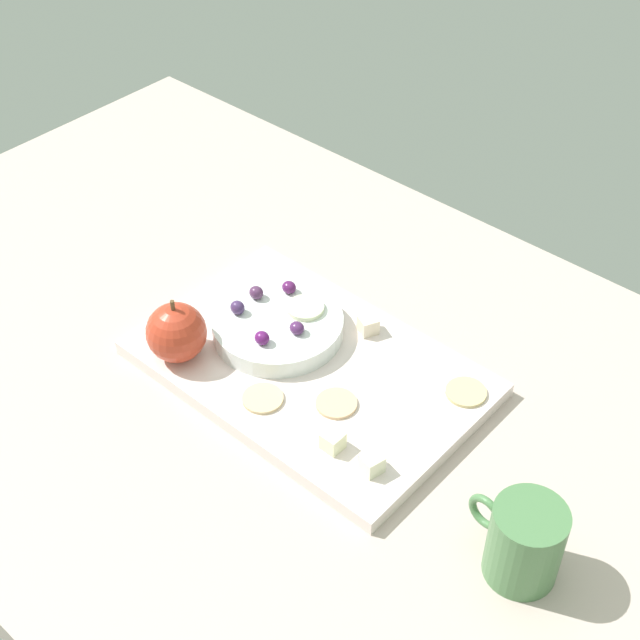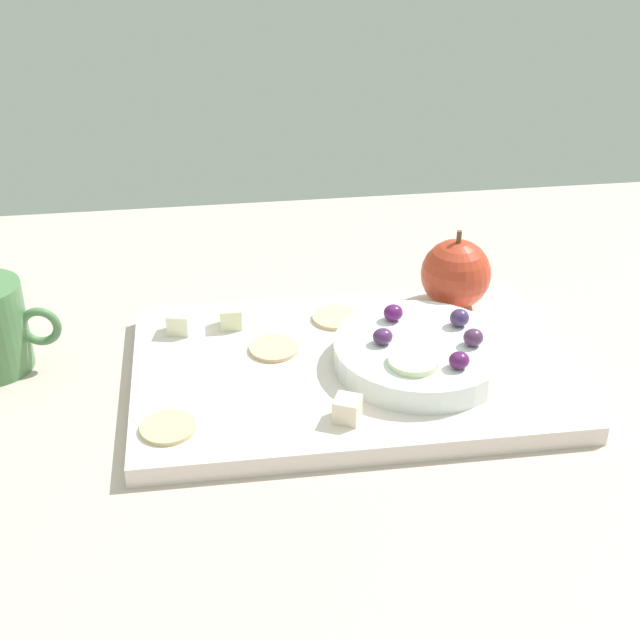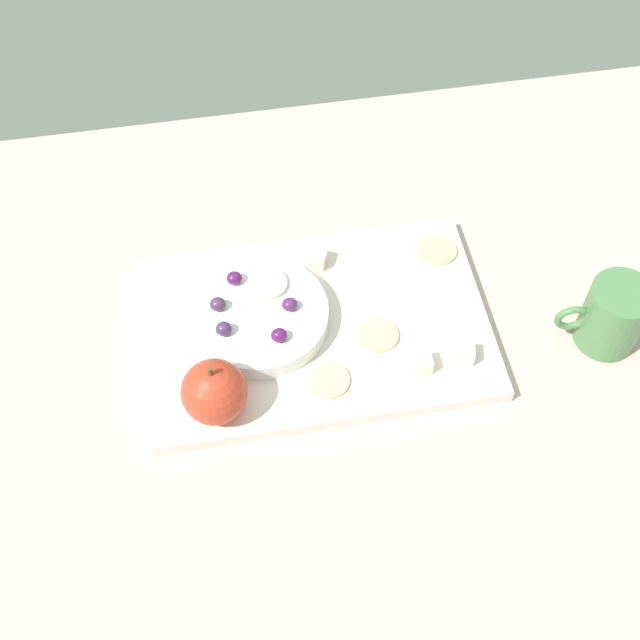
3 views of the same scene
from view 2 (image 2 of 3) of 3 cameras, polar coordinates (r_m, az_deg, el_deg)
table at (r=86.16cm, az=1.59°, el=-4.26°), size 139.00×82.29×4.44cm
platter at (r=82.91cm, az=1.99°, el=-3.20°), size 39.57×25.76×1.82cm
serving_dish at (r=81.83cm, az=6.43°, el=-2.15°), size 15.84×15.84×2.36cm
apple_whole at (r=90.91cm, az=8.70°, el=2.94°), size 7.10×7.10×7.10cm
apple_stem at (r=89.09cm, az=8.90°, el=5.30°), size 0.50×0.50×1.20cm
cheese_cube_0 at (r=87.70cm, az=-5.75°, el=0.20°), size 2.12×2.12×2.11cm
cheese_cube_1 at (r=87.40cm, az=-9.00°, el=-0.16°), size 2.55×2.55×2.11cm
cheese_cube_2 at (r=74.47cm, az=1.76°, el=-5.73°), size 2.81×2.81×2.11cm
cracker_0 at (r=84.04cm, az=-2.97°, el=-1.82°), size 4.66×4.66×0.40cm
cracker_1 at (r=74.91cm, az=-9.72°, el=-6.80°), size 4.66×4.66×0.40cm
cracker_2 at (r=88.94cm, az=1.32°, el=0.18°), size 4.66×4.66×0.40cm
grape_0 at (r=77.72cm, az=8.90°, el=-2.57°), size 1.84×1.65×1.55cm
grape_1 at (r=80.37cm, az=4.04°, el=-1.06°), size 1.84×1.65×1.50cm
grape_2 at (r=83.84cm, az=8.93°, el=0.14°), size 1.84×1.65×1.70cm
grape_3 at (r=84.03cm, az=4.71°, el=0.47°), size 1.84×1.65×1.61cm
grape_4 at (r=81.08cm, az=9.80°, el=-1.11°), size 1.84×1.65×1.62cm
apple_slice_0 at (r=77.98cm, az=6.02°, el=-2.63°), size 4.52×4.52×0.60cm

